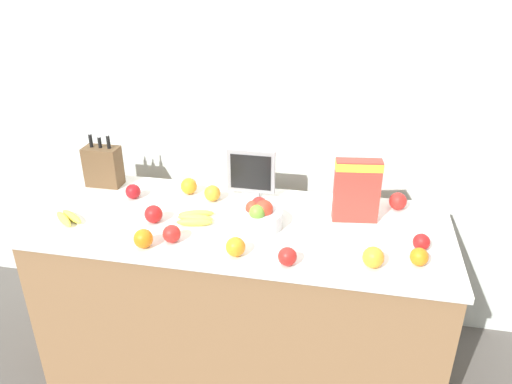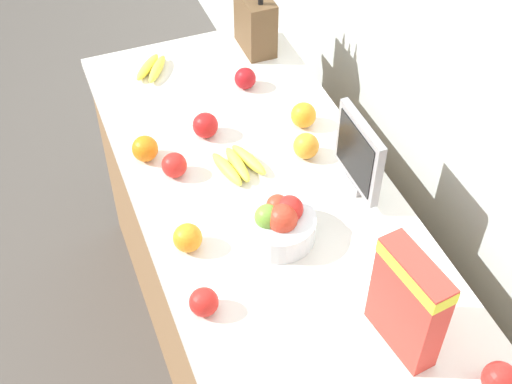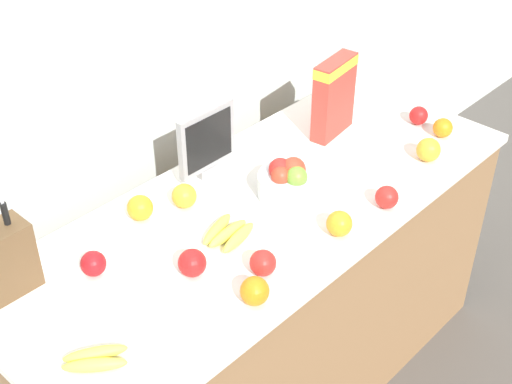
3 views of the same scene
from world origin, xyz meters
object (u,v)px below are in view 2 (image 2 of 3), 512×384
object	(u,v)px
orange_mid_left	(145,149)
apple_rightmost	(174,165)
knife_block	(256,23)
apple_leftmost	(500,379)
small_monitor	(358,154)
banana_bunch_right	(152,68)
cereal_box	(409,300)
banana_bunch_left	(238,164)
orange_front_center	(306,146)
apple_rear	(205,125)
apple_front	(245,78)
fruit_bowl	(279,222)
apple_near_bananas	(204,302)
orange_front_left	(304,115)
orange_by_cereal	(188,238)

from	to	relation	value
orange_mid_left	apple_rightmost	bearing A→B (deg)	31.96
knife_block	apple_leftmost	bearing A→B (deg)	0.93
small_monitor	knife_block	bearing A→B (deg)	-179.05
small_monitor	banana_bunch_right	distance (m)	0.88
cereal_box	banana_bunch_left	bearing A→B (deg)	-174.85
knife_block	orange_front_center	world-z (taller)	knife_block
cereal_box	orange_front_center	bearing A→B (deg)	167.76
apple_rear	cereal_box	bearing A→B (deg)	12.84
apple_rightmost	apple_front	size ratio (longest dim) A/B	1.04
banana_bunch_left	apple_rightmost	size ratio (longest dim) A/B	2.36
fruit_bowl	apple_front	xyz separation A→B (m)	(-0.66, 0.15, -0.02)
cereal_box	banana_bunch_right	distance (m)	1.31
banana_bunch_left	orange_front_center	xyz separation A→B (m)	(0.02, 0.22, 0.02)
small_monitor	apple_leftmost	distance (m)	0.71
banana_bunch_left	banana_bunch_right	size ratio (longest dim) A/B	1.05
banana_bunch_right	orange_front_center	size ratio (longest dim) A/B	2.14
apple_near_bananas	orange_front_center	world-z (taller)	orange_front_center
apple_near_bananas	knife_block	bearing A→B (deg)	152.67
banana_bunch_left	apple_rear	bearing A→B (deg)	-167.23
apple_near_bananas	apple_rightmost	bearing A→B (deg)	171.88
fruit_bowl	banana_bunch_right	distance (m)	0.87
fruit_bowl	apple_leftmost	xyz separation A→B (m)	(0.61, 0.29, -0.01)
small_monitor	orange_front_center	world-z (taller)	small_monitor
small_monitor	banana_bunch_right	xyz separation A→B (m)	(-0.77, -0.40, -0.11)
small_monitor	banana_bunch_left	distance (m)	0.37
orange_mid_left	apple_rear	bearing A→B (deg)	100.40
knife_block	apple_rear	size ratio (longest dim) A/B	3.87
fruit_bowl	orange_front_center	xyz separation A→B (m)	(-0.27, 0.20, -0.02)
orange_front_center	fruit_bowl	bearing A→B (deg)	-36.38
apple_near_bananas	orange_mid_left	xyz separation A→B (m)	(-0.60, 0.01, 0.00)
cereal_box	fruit_bowl	distance (m)	0.45
apple_near_bananas	apple_front	distance (m)	0.93
fruit_bowl	apple_rear	distance (m)	0.48
apple_near_bananas	orange_front_center	xyz separation A→B (m)	(-0.44, 0.47, 0.00)
cereal_box	orange_front_left	distance (m)	0.84
apple_rightmost	orange_front_left	bearing A→B (deg)	99.21
orange_mid_left	orange_by_cereal	bearing A→B (deg)	2.24
small_monitor	orange_front_left	bearing A→B (deg)	-175.25
apple_front	orange_by_cereal	xyz separation A→B (m)	(0.62, -0.39, 0.00)
banana_bunch_left	apple_leftmost	xyz separation A→B (m)	(0.91, 0.30, 0.02)
small_monitor	orange_by_cereal	xyz separation A→B (m)	(0.05, -0.52, -0.09)
banana_bunch_left	orange_by_cereal	size ratio (longest dim) A/B	2.26
apple_rightmost	apple_leftmost	distance (m)	1.07
knife_block	apple_near_bananas	size ratio (longest dim) A/B	4.21
apple_leftmost	apple_near_bananas	xyz separation A→B (m)	(-0.45, -0.56, -0.00)
apple_near_bananas	orange_front_left	bearing A→B (deg)	137.71
small_monitor	apple_front	size ratio (longest dim) A/B	3.35
orange_by_cereal	orange_mid_left	xyz separation A→B (m)	(-0.39, -0.02, 0.00)
banana_bunch_right	apple_near_bananas	bearing A→B (deg)	-8.04
small_monitor	apple_front	world-z (taller)	small_monitor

